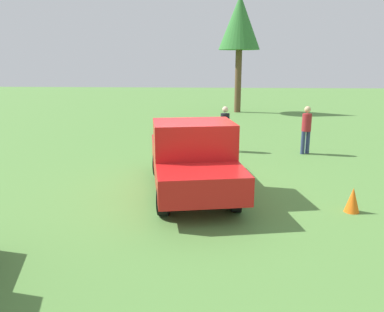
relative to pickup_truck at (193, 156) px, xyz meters
name	(u,v)px	position (x,y,z in m)	size (l,w,h in m)	color
ground_plane	(197,192)	(0.04, -0.10, -0.92)	(80.00, 80.00, 0.00)	#54843D
pickup_truck	(193,156)	(0.00, 0.00, 0.00)	(4.87, 2.69, 1.80)	black
person_bystander	(306,127)	(4.40, -3.69, 0.02)	(0.42, 0.42, 1.68)	navy
person_visitor	(225,126)	(4.64, -0.86, -0.02)	(0.44, 0.44, 1.62)	black
tree_back_left	(240,24)	(15.91, -1.87, 4.50)	(2.57, 2.57, 7.16)	brown
traffic_cone	(353,200)	(-1.06, -3.52, -0.65)	(0.32, 0.32, 0.55)	orange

